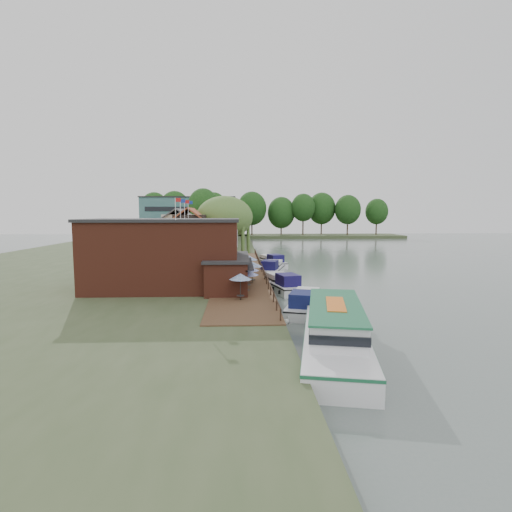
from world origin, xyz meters
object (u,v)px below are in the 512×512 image
object	(u,v)px
cruiser_0	(305,300)
cruiser_2	(272,267)
umbrella_3	(252,272)
cottage_a	(191,239)
umbrella_1	(246,282)
umbrella_5	(249,265)
umbrella_4	(243,269)
pub	(183,254)
cottage_c	(209,232)
willow	(225,230)
hotel_block	(190,219)
cottage_b	(180,235)
cruiser_3	(271,260)
umbrella_2	(247,277)
umbrella_0	(240,287)
swan	(287,321)
tour_boat	(336,330)
cruiser_1	(282,282)

from	to	relation	value
cruiser_0	cruiser_2	world-z (taller)	cruiser_2
umbrella_3	cottage_a	bearing A→B (deg)	123.70
umbrella_1	umbrella_5	bearing A→B (deg)	87.25
umbrella_5	umbrella_4	bearing A→B (deg)	-102.94
pub	cruiser_2	distance (m)	19.31
cottage_c	cruiser_0	size ratio (longest dim) A/B	0.94
willow	hotel_block	bearing A→B (deg)	102.71
cottage_b	umbrella_4	xyz separation A→B (m)	(10.18, -19.43, -2.96)
hotel_block	umbrella_4	bearing A→B (deg)	-77.77
umbrella_3	cruiser_0	size ratio (longest dim) A/B	0.26
cottage_b	cruiser_3	world-z (taller)	cottage_b
umbrella_2	umbrella_4	distance (m)	5.91
umbrella_0	umbrella_1	xyz separation A→B (m)	(0.55, 2.59, 0.00)
swan	cruiser_3	bearing A→B (deg)	87.44
umbrella_1	umbrella_4	size ratio (longest dim) A/B	1.03
hotel_block	cottage_b	bearing A→B (deg)	-85.03
umbrella_0	umbrella_4	world-z (taller)	same
umbrella_3	umbrella_5	distance (m)	6.27
umbrella_0	hotel_block	bearing A→B (deg)	100.20
cruiser_0	swan	xyz separation A→B (m)	(-2.06, -3.63, -0.86)
umbrella_0	cruiser_3	size ratio (longest dim) A/B	0.26
umbrella_4	cruiser_0	xyz separation A→B (m)	(5.38, -11.90, -1.21)
umbrella_2	tour_boat	bearing A→B (deg)	-72.55
umbrella_2	umbrella_4	size ratio (longest dim) A/B	1.01
pub	hotel_block	size ratio (longest dim) A/B	0.79
umbrella_4	umbrella_5	size ratio (longest dim) A/B	1.00
cruiser_0	swan	size ratio (longest dim) A/B	20.50
pub	cruiser_0	distance (m)	13.65
umbrella_2	cruiser_1	xyz separation A→B (m)	(4.03, 3.74, -1.19)
willow	umbrella_0	size ratio (longest dim) A/B	4.39
umbrella_4	umbrella_5	xyz separation A→B (m)	(0.79, 3.45, 0.00)
willow	swan	bearing A→B (deg)	-78.68
hotel_block	cruiser_1	size ratio (longest dim) A/B	2.76
pub	willow	size ratio (longest dim) A/B	1.92
tour_boat	swan	bearing A→B (deg)	119.19
pub	hotel_block	bearing A→B (deg)	96.43
cruiser_0	tour_boat	distance (m)	10.57
umbrella_4	cruiser_0	size ratio (longest dim) A/B	0.26
umbrella_0	umbrella_2	bearing A→B (deg)	82.53
umbrella_0	umbrella_2	world-z (taller)	same
cruiser_0	umbrella_1	bearing A→B (deg)	166.40
swan	umbrella_5	bearing A→B (deg)	97.59
umbrella_5	cruiser_3	distance (m)	16.02
umbrella_4	cruiser_3	xyz separation A→B (m)	(4.86, 18.90, -1.20)
umbrella_1	umbrella_4	xyz separation A→B (m)	(-0.20, 8.84, 0.00)
willow	cruiser_2	xyz separation A→B (m)	(6.93, -4.14, -5.10)
umbrella_3	tour_boat	size ratio (longest dim) A/B	0.17
cottage_b	umbrella_4	size ratio (longest dim) A/B	4.04
umbrella_3	umbrella_5	world-z (taller)	same
cruiser_0	hotel_block	bearing A→B (deg)	121.11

